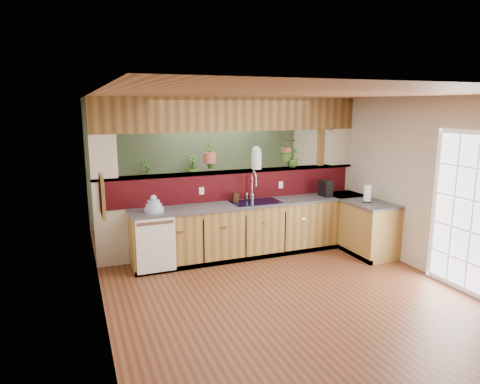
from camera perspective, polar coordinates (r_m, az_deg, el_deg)
name	(u,v)px	position (r m, az deg, el deg)	size (l,w,h in m)	color
ground	(266,277)	(6.42, 3.55, -11.20)	(4.60, 7.00, 0.01)	brown
ceiling	(269,96)	(5.92, 3.87, 12.70)	(4.60, 7.00, 0.01)	brown
wall_back	(198,161)	(9.28, -5.57, 4.17)	(4.60, 0.02, 2.60)	beige
wall_left	(96,204)	(5.48, -18.60, -1.47)	(0.02, 7.00, 2.60)	beige
wall_right	(397,180)	(7.31, 20.25, 1.54)	(0.02, 7.00, 2.60)	beige
pass_through_partition	(235,182)	(7.29, -0.62, 1.35)	(4.60, 0.21, 2.60)	beige
pass_through_ledge	(234,172)	(7.25, -0.85, 2.74)	(4.60, 0.21, 0.04)	brown
header_beam	(234,114)	(7.17, -0.87, 10.30)	(4.60, 0.15, 0.55)	brown
sage_backwall	(199,161)	(9.26, -5.53, 4.16)	(4.55, 0.02, 2.55)	#4F6646
countertop	(290,226)	(7.36, 6.64, -4.56)	(4.14, 1.52, 0.90)	olive
dishwasher	(156,245)	(6.43, -11.11, -7.01)	(0.58, 0.03, 0.82)	white
navy_sink	(256,207)	(7.11, 2.12, -1.96)	(0.82, 0.50, 0.18)	black
french_door	(463,214)	(6.45, 27.56, -2.59)	(0.06, 1.02, 2.16)	white
framed_print	(102,196)	(4.65, -17.89, -0.51)	(0.04, 0.35, 0.45)	olive
faucet	(253,184)	(7.18, 1.72, 1.02)	(0.22, 0.22, 0.50)	#B7B7B2
dish_stack	(154,207)	(6.55, -11.42, -1.92)	(0.30, 0.30, 0.26)	#A8B6D9
soap_dispenser	(235,195)	(7.09, -0.65, -0.46)	(0.09, 0.10, 0.21)	#3B2415
coffee_maker	(326,189)	(7.66, 11.39, 0.40)	(0.15, 0.26, 0.28)	black
paper_towel	(367,194)	(7.35, 16.63, -0.25)	(0.14, 0.14, 0.31)	black
glass_jar	(257,158)	(7.38, 2.22, 4.60)	(0.18, 0.18, 0.40)	silver
ledge_plant_right	(292,157)	(7.69, 6.99, 4.67)	(0.20, 0.20, 0.36)	#2F541D
hanging_plant_a	(210,147)	(7.06, -4.06, 5.97)	(0.23, 0.20, 0.55)	brown
hanging_plant_b	(287,140)	(7.60, 6.24, 6.86)	(0.42, 0.39, 0.51)	brown
shelving_console	(175,202)	(9.03, -8.70, -1.26)	(1.47, 0.39, 0.98)	black
shelf_plant_a	(146,170)	(8.80, -12.43, 2.92)	(0.23, 0.15, 0.43)	#2F541D
shelf_plant_b	(193,166)	(9.00, -6.33, 3.44)	(0.26, 0.26, 0.47)	#2F541D
floor_plant	(269,205)	(9.18, 3.88, -1.70)	(0.69, 0.60, 0.77)	#2F541D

